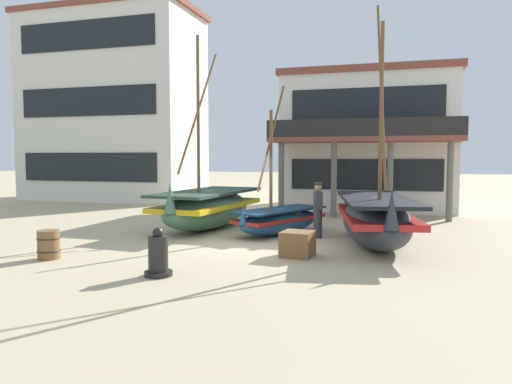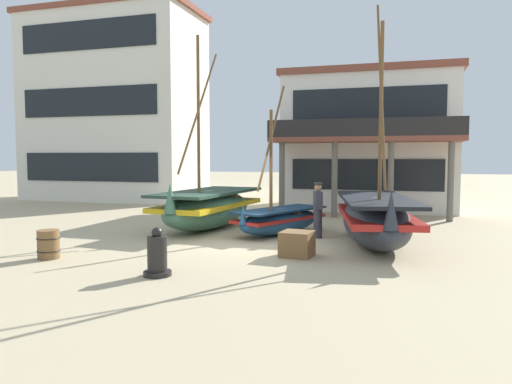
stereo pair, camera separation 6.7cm
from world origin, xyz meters
TOP-DOWN VIEW (x-y plane):
  - ground_plane at (0.00, 0.00)m, footprint 120.00×120.00m
  - fishing_boat_near_left at (-2.11, 2.26)m, footprint 2.44×5.17m
  - fishing_boat_centre_large at (3.57, 0.63)m, footprint 2.68×5.35m
  - fishing_boat_far_right at (0.53, 1.83)m, footprint 2.59×3.70m
  - fisherman_by_hull at (1.81, 1.49)m, footprint 0.34×0.42m
  - capstan_winch at (-0.59, -4.11)m, footprint 0.59×0.59m
  - wooden_barrel at (-3.94, -3.37)m, footprint 0.56×0.56m
  - cargo_crate at (1.78, -1.36)m, footprint 0.82×0.82m
  - harbor_building_main at (2.71, 11.05)m, footprint 8.00×7.57m
  - harbor_building_annex at (-11.83, 11.75)m, footprint 10.10×5.25m

SIDE VIEW (x-z plane):
  - ground_plane at x=0.00m, z-range 0.00..0.00m
  - cargo_crate at x=1.78m, z-range 0.00..0.63m
  - wooden_barrel at x=-3.94m, z-range 0.00..0.70m
  - capstan_winch at x=-0.59m, z-range -0.10..0.92m
  - fishing_boat_far_right at x=0.53m, z-range -1.88..2.82m
  - fishing_boat_near_left at x=-2.11m, z-range -2.46..3.92m
  - fishing_boat_centre_large at x=3.57m, z-range -2.55..4.06m
  - fisherman_by_hull at x=1.81m, z-range -0.01..1.68m
  - harbor_building_main at x=2.71m, z-range 0.01..6.44m
  - harbor_building_annex at x=-11.83m, z-range 0.01..10.73m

